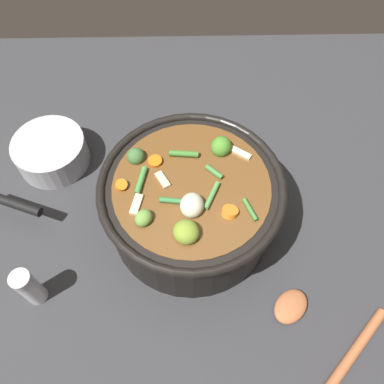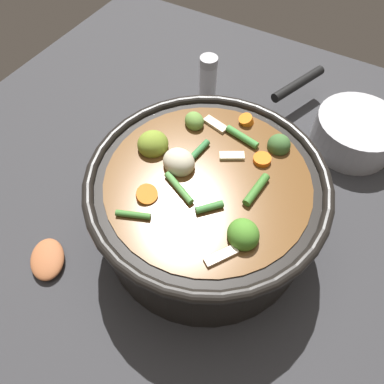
% 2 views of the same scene
% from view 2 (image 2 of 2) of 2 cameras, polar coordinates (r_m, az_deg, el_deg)
% --- Properties ---
extents(ground_plane, '(1.10, 1.10, 0.00)m').
position_cam_2_polar(ground_plane, '(0.56, 2.06, -5.75)').
color(ground_plane, '#2D2D30').
extents(cooking_pot, '(0.32, 0.32, 0.15)m').
position_cam_2_polar(cooking_pot, '(0.50, 2.29, -1.83)').
color(cooking_pot, black).
rests_on(cooking_pot, ground_plane).
extents(wooden_spoon, '(0.20, 0.20, 0.02)m').
position_cam_2_polar(wooden_spoon, '(0.58, -27.76, -10.94)').
color(wooden_spoon, '#A15B36').
rests_on(wooden_spoon, ground_plane).
extents(salt_shaker, '(0.03, 0.03, 0.09)m').
position_cam_2_polar(salt_shaker, '(0.72, 2.61, 17.86)').
color(salt_shaker, silver).
rests_on(salt_shaker, ground_plane).
extents(small_saucepan, '(0.23, 0.19, 0.06)m').
position_cam_2_polar(small_saucepan, '(0.70, 24.60, 8.94)').
color(small_saucepan, '#ADADB2').
rests_on(small_saucepan, ground_plane).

